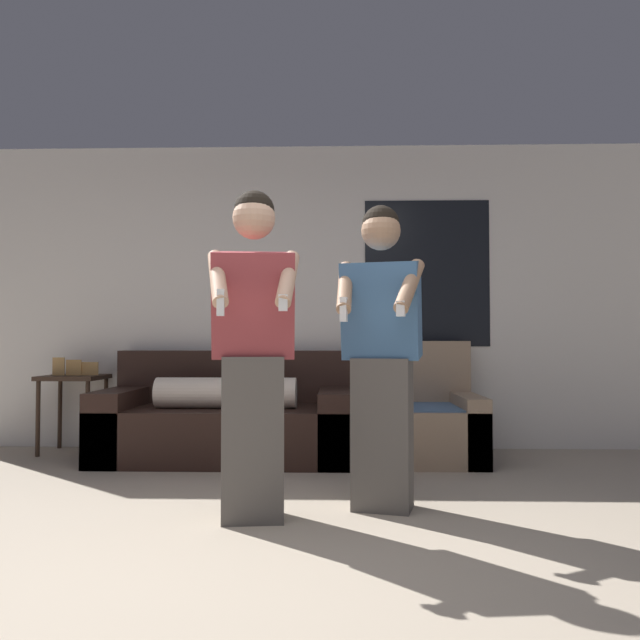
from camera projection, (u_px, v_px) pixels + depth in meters
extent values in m
plane|color=tan|center=(243.00, 578.00, 2.49)|extent=(14.00, 14.00, 0.00)
cube|color=silver|center=(296.00, 296.00, 5.59)|extent=(6.22, 0.06, 2.70)
cube|color=black|center=(427.00, 273.00, 5.53)|extent=(1.10, 0.01, 1.30)
cube|color=black|center=(229.00, 433.00, 5.00)|extent=(2.02, 0.99, 0.42)
cube|color=black|center=(237.00, 376.00, 5.40)|extent=(2.02, 0.22, 0.44)
cube|color=black|center=(122.00, 424.00, 5.03)|extent=(0.28, 0.99, 0.56)
cube|color=black|center=(337.00, 424.00, 4.98)|extent=(0.28, 0.99, 0.56)
cylinder|color=beige|center=(226.00, 393.00, 4.89)|extent=(1.10, 0.24, 0.24)
cube|color=#937A60|center=(425.00, 433.00, 4.97)|extent=(0.84, 0.92, 0.42)
cube|color=#937A60|center=(419.00, 372.00, 5.34)|extent=(0.84, 0.20, 0.52)
cube|color=#937A60|center=(384.00, 427.00, 4.98)|extent=(0.18, 0.92, 0.52)
cube|color=#937A60|center=(467.00, 427.00, 4.96)|extent=(0.18, 0.92, 0.52)
cube|color=slate|center=(426.00, 407.00, 4.93)|extent=(0.72, 0.74, 0.01)
cube|color=#332319|center=(74.00, 377.00, 5.32)|extent=(0.49, 0.49, 0.04)
cylinder|color=#332319|center=(38.00, 419.00, 5.12)|extent=(0.04, 0.04, 0.62)
cylinder|color=#332319|center=(87.00, 419.00, 5.10)|extent=(0.04, 0.04, 0.62)
cylinder|color=#332319|center=(60.00, 413.00, 5.52)|extent=(0.04, 0.04, 0.62)
cylinder|color=#332319|center=(106.00, 413.00, 5.51)|extent=(0.04, 0.04, 0.62)
cube|color=tan|center=(59.00, 367.00, 5.31)|extent=(0.10, 0.02, 0.17)
cube|color=tan|center=(74.00, 369.00, 5.33)|extent=(0.13, 0.02, 0.15)
cube|color=tan|center=(89.00, 370.00, 5.34)|extent=(0.16, 0.02, 0.13)
cube|color=#56514C|center=(253.00, 438.00, 3.32)|extent=(0.35, 0.27, 0.87)
cube|color=#99383D|center=(254.00, 304.00, 3.31)|extent=(0.46, 0.36, 0.58)
sphere|color=tan|center=(254.00, 218.00, 3.31)|extent=(0.23, 0.23, 0.23)
sphere|color=black|center=(254.00, 211.00, 3.32)|extent=(0.22, 0.22, 0.22)
cylinder|color=tan|center=(218.00, 278.00, 3.16)|extent=(0.18, 0.36, 0.33)
cube|color=white|center=(221.00, 303.00, 3.00)|extent=(0.04, 0.04, 0.13)
cylinder|color=tan|center=(288.00, 279.00, 3.18)|extent=(0.11, 0.36, 0.33)
cube|color=white|center=(283.00, 303.00, 3.03)|extent=(0.05, 0.04, 0.08)
cube|color=#56514C|center=(383.00, 433.00, 3.53)|extent=(0.37, 0.31, 0.85)
cube|color=#3D6693|center=(381.00, 310.00, 3.54)|extent=(0.49, 0.38, 0.57)
sphere|color=#A37A5B|center=(381.00, 231.00, 3.54)|extent=(0.22, 0.22, 0.22)
sphere|color=black|center=(381.00, 224.00, 3.55)|extent=(0.21, 0.21, 0.21)
cylinder|color=#A37A5B|center=(345.00, 287.00, 3.44)|extent=(0.10, 0.36, 0.32)
cube|color=white|center=(344.00, 309.00, 3.29)|extent=(0.04, 0.04, 0.13)
cylinder|color=#A37A5B|center=(409.00, 286.00, 3.35)|extent=(0.22, 0.36, 0.32)
cube|color=white|center=(401.00, 309.00, 3.21)|extent=(0.05, 0.05, 0.08)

